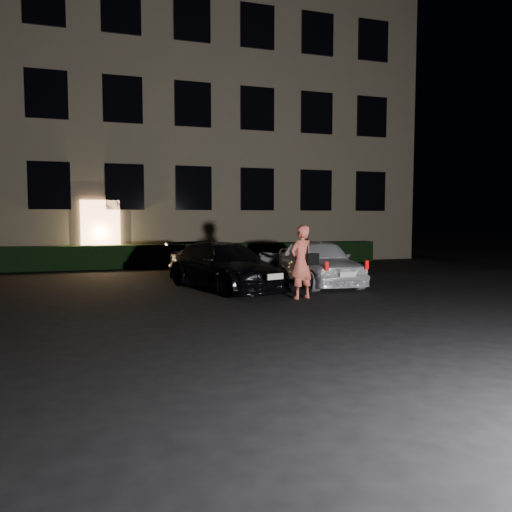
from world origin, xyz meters
name	(u,v)px	position (x,y,z in m)	size (l,w,h in m)	color
ground	(305,318)	(0.00, 0.00, 0.00)	(80.00, 80.00, 0.00)	black
building	(177,128)	(0.00, 14.99, 6.00)	(20.00, 8.11, 12.00)	#736652
hedge	(197,255)	(0.00, 10.50, 0.42)	(15.00, 0.70, 0.85)	black
sedan	(225,266)	(-0.48, 4.15, 0.60)	(2.87, 4.46, 1.20)	black
hatch	(318,262)	(2.17, 4.14, 0.64)	(1.64, 3.79, 1.27)	silver
man	(302,262)	(0.80, 2.06, 0.84)	(0.78, 0.59, 1.68)	#E4614E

